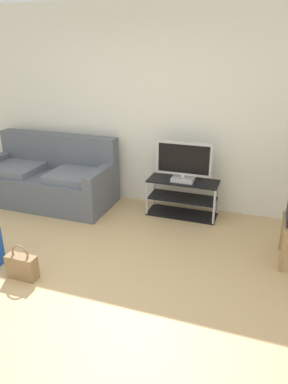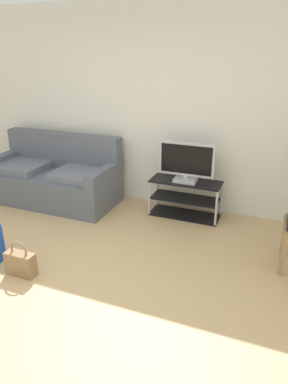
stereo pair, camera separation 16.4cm
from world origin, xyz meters
name	(u,v)px [view 2 (the right image)]	position (x,y,z in m)	size (l,w,h in m)	color
ground_plane	(54,296)	(0.00, 0.00, -0.01)	(9.00, 9.80, 0.02)	tan
wall_back	(149,108)	(0.00, 2.45, 1.35)	(9.00, 0.10, 2.70)	silver
couch	(55,178)	(-1.28, 1.92, 0.34)	(1.87, 0.88, 0.95)	#565B66
tv_stand	(185,198)	(0.66, 2.10, 0.25)	(0.93, 0.37, 0.50)	black
flat_tv	(186,163)	(0.66, 2.08, 0.76)	(0.73, 0.22, 0.52)	#B2B2B7
handbag	(21,263)	(-0.49, 0.16, 0.13)	(0.31, 0.12, 0.37)	olive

